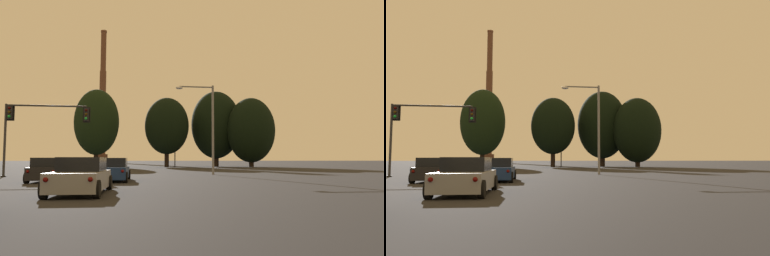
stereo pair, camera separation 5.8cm
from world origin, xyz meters
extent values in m
cube|color=navy|center=(0.33, 21.17, 0.53)|extent=(1.89, 4.63, 0.70)
cube|color=black|center=(0.33, 21.40, 1.15)|extent=(1.66, 2.23, 0.55)
cylinder|color=black|center=(-0.52, 23.09, 0.32)|extent=(0.23, 0.64, 0.64)
cylinder|color=black|center=(1.24, 23.06, 0.32)|extent=(0.23, 0.64, 0.64)
cylinder|color=black|center=(-0.59, 19.29, 0.32)|extent=(0.23, 0.64, 0.64)
cylinder|color=black|center=(1.17, 19.26, 0.32)|extent=(0.23, 0.64, 0.64)
sphere|color=#500705|center=(-0.44, 18.87, 0.68)|extent=(0.17, 0.17, 0.17)
sphere|color=#500705|center=(1.00, 18.84, 0.68)|extent=(0.17, 0.17, 0.17)
cube|color=gray|center=(-0.34, 12.71, 0.53)|extent=(1.95, 4.66, 0.70)
cube|color=black|center=(-0.33, 12.94, 1.15)|extent=(1.69, 2.25, 0.55)
cylinder|color=black|center=(-1.15, 14.64, 0.32)|extent=(0.24, 0.65, 0.64)
cylinder|color=black|center=(0.61, 14.58, 0.32)|extent=(0.24, 0.65, 0.64)
cylinder|color=black|center=(-1.28, 10.84, 0.32)|extent=(0.24, 0.65, 0.64)
cylinder|color=black|center=(0.48, 10.78, 0.32)|extent=(0.24, 0.65, 0.64)
sphere|color=#500705|center=(-1.13, 10.42, 0.68)|extent=(0.17, 0.17, 0.17)
sphere|color=#500705|center=(0.31, 10.37, 0.68)|extent=(0.17, 0.17, 0.17)
cube|color=black|center=(-3.37, 21.07, 0.53)|extent=(1.83, 4.05, 0.72)
cube|color=black|center=(-3.38, 20.67, 1.16)|extent=(1.61, 1.94, 0.55)
cylinder|color=black|center=(-4.17, 22.71, 0.30)|extent=(0.24, 0.61, 0.60)
cylinder|color=black|center=(-2.49, 22.67, 0.30)|extent=(0.24, 0.61, 0.60)
cylinder|color=black|center=(-4.26, 19.47, 0.30)|extent=(0.24, 0.61, 0.60)
cylinder|color=black|center=(-2.58, 19.42, 0.30)|extent=(0.24, 0.61, 0.60)
sphere|color=#500705|center=(-4.11, 19.07, 0.68)|extent=(0.17, 0.17, 0.17)
sphere|color=#500705|center=(-2.75, 19.03, 0.68)|extent=(0.17, 0.17, 0.17)
cylinder|color=#2D2D30|center=(-8.29, 27.86, 2.81)|extent=(0.18, 0.18, 5.62)
cylinder|color=black|center=(-8.29, 27.86, 0.05)|extent=(0.40, 0.40, 0.10)
cube|color=black|center=(-8.00, 27.86, 4.95)|extent=(0.34, 0.34, 1.04)
cube|color=black|center=(-8.00, 28.04, 4.95)|extent=(0.58, 0.03, 1.25)
sphere|color=#320504|center=(-8.00, 27.67, 5.27)|extent=(0.22, 0.22, 0.22)
sphere|color=#352604|center=(-8.00, 27.67, 4.95)|extent=(0.22, 0.22, 0.22)
sphere|color=green|center=(-8.00, 27.67, 4.62)|extent=(0.22, 0.22, 0.22)
cylinder|color=#2D2D30|center=(-5.28, 27.86, 5.52)|extent=(6.03, 0.14, 0.14)
sphere|color=#2D2D30|center=(-8.29, 27.86, 5.52)|extent=(0.18, 0.18, 0.18)
cube|color=black|center=(-2.26, 27.86, 4.88)|extent=(0.34, 0.34, 1.04)
cube|color=black|center=(-2.26, 28.04, 4.88)|extent=(0.58, 0.03, 1.25)
sphere|color=#320504|center=(-2.26, 27.67, 5.20)|extent=(0.22, 0.22, 0.22)
sphere|color=#352604|center=(-2.26, 27.67, 4.88)|extent=(0.22, 0.22, 0.22)
sphere|color=green|center=(-2.26, 27.67, 4.55)|extent=(0.22, 0.22, 0.22)
cylinder|color=#2D2D30|center=(8.11, 62.23, 3.17)|extent=(0.18, 0.18, 6.34)
cylinder|color=black|center=(8.11, 62.23, 0.05)|extent=(0.40, 0.40, 0.10)
cube|color=black|center=(7.82, 62.23, 5.67)|extent=(0.34, 0.34, 1.04)
cube|color=black|center=(7.82, 62.41, 5.67)|extent=(0.58, 0.03, 1.25)
sphere|color=#320504|center=(7.82, 62.04, 5.99)|extent=(0.22, 0.22, 0.22)
sphere|color=#352604|center=(7.82, 62.04, 5.67)|extent=(0.22, 0.22, 0.22)
sphere|color=green|center=(7.82, 62.04, 5.35)|extent=(0.22, 0.22, 0.22)
cylinder|color=slate|center=(8.35, 29.79, 3.94)|extent=(0.20, 0.20, 7.88)
cylinder|color=slate|center=(6.85, 29.79, 7.73)|extent=(3.01, 0.12, 0.12)
sphere|color=slate|center=(8.35, 29.79, 7.73)|extent=(0.20, 0.20, 0.20)
ellipsoid|color=silver|center=(5.34, 29.79, 7.61)|extent=(0.64, 0.36, 0.26)
cylinder|color=#523427|center=(-13.90, 161.62, 1.73)|extent=(5.18, 5.18, 3.46)
cylinder|color=brown|center=(-13.90, 161.62, 12.49)|extent=(3.24, 3.24, 18.07)
cylinder|color=brown|center=(-13.90, 161.62, 30.56)|extent=(2.78, 2.78, 18.07)
cylinder|color=brown|center=(-13.90, 161.62, 48.62)|extent=(2.33, 2.33, 18.07)
cylinder|color=brown|center=(-13.90, 161.62, 57.31)|extent=(2.61, 2.61, 0.70)
cylinder|color=black|center=(15.78, 64.00, 1.49)|extent=(0.90, 0.90, 2.99)
ellipsoid|color=black|center=(15.78, 64.00, 7.57)|extent=(9.04, 8.14, 12.22)
cylinder|color=black|center=(6.61, 61.25, 1.69)|extent=(0.75, 0.75, 3.39)
ellipsoid|color=black|center=(6.61, 61.25, 7.03)|extent=(7.54, 6.79, 9.71)
cylinder|color=black|center=(21.15, 60.12, 1.08)|extent=(0.84, 0.84, 2.16)
ellipsoid|color=black|center=(21.15, 60.12, 6.37)|extent=(8.36, 7.53, 11.23)
cylinder|color=black|center=(-5.30, 62.84, 1.73)|extent=(0.76, 0.76, 3.46)
ellipsoid|color=black|center=(-5.30, 62.84, 7.68)|extent=(7.56, 6.81, 11.27)
camera|label=1|loc=(1.89, -2.49, 1.35)|focal=35.00mm
camera|label=2|loc=(1.95, -2.50, 1.35)|focal=35.00mm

